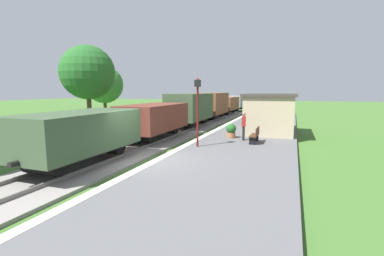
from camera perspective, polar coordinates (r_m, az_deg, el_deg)
name	(u,v)px	position (r m, az deg, el deg)	size (l,w,h in m)	color
ground_plane	(149,165)	(12.54, -8.89, -7.46)	(160.00, 160.00, 0.00)	#3D6628
platform_slab	(219,169)	(11.35, 5.54, -8.37)	(6.00, 60.00, 0.25)	#565659
platform_edge_stripe	(157,160)	(12.29, -7.27, -6.51)	(0.36, 60.00, 0.01)	silver
track_ballast	(104,159)	(13.82, -17.70, -6.05)	(3.80, 60.00, 0.12)	gray
rail_near	(116,157)	(13.37, -15.26, -5.84)	(0.07, 60.00, 0.14)	slate
rail_far	(91,155)	(14.23, -20.02, -5.22)	(0.07, 60.00, 0.14)	slate
freight_train	(202,109)	(26.95, 2.06, 4.01)	(2.50, 39.20, 2.72)	#384C33
station_hut	(271,113)	(20.95, 15.89, 3.04)	(3.50, 5.80, 2.78)	tan
bench_near_hut	(255,135)	(16.40, 12.86, -1.37)	(0.42, 1.50, 0.91)	#422819
bench_down_platform	(269,119)	(25.59, 15.50, 1.77)	(0.42, 1.50, 0.91)	#422819
person_waiting	(244,125)	(17.07, 10.55, 0.61)	(0.29, 0.41, 1.71)	black
potted_planter	(231,130)	(17.88, 8.02, -0.50)	(0.64, 0.64, 0.92)	#9E6642
lamp_post_near	(198,99)	(14.74, 1.15, 5.94)	(0.28, 0.28, 3.70)	#591414
tree_trackside_mid	(88,73)	(18.71, -20.63, 10.56)	(3.34, 3.34, 6.03)	#4C3823
tree_trackside_far	(104,85)	(25.44, -17.55, 8.46)	(3.21, 3.21, 5.36)	#4C3823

